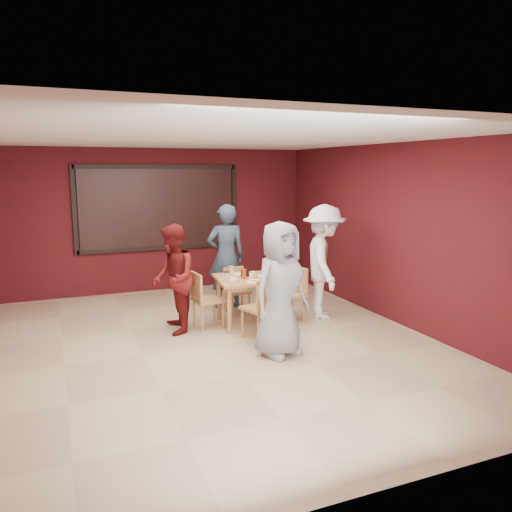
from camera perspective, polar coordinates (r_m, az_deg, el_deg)
name	(u,v)px	position (r m, az deg, el deg)	size (l,w,h in m)	color
floor	(213,345)	(7.01, -4.92, -10.14)	(7.00, 7.00, 0.00)	#C5B289
window_blinds	(159,208)	(9.96, -11.03, 5.42)	(3.00, 0.02, 1.50)	black
dining_table	(248,283)	(7.70, -0.95, -3.15)	(1.05, 1.05, 0.90)	tan
chair_front	(263,305)	(7.06, 0.84, -5.59)	(0.55, 0.55, 0.90)	#B97548
chair_back	(236,287)	(8.42, -2.32, -3.59)	(0.39, 0.39, 0.77)	#B97548
chair_left	(204,297)	(7.61, -6.00, -4.65)	(0.46, 0.46, 0.87)	#B97548
chair_right	(293,291)	(7.96, 4.26, -3.97)	(0.48, 0.48, 0.87)	#B97548
diner_front	(280,289)	(6.41, 2.78, -3.82)	(0.86, 0.56, 1.75)	gray
diner_back	(226,256)	(8.66, -3.43, -0.03)	(0.66, 0.43, 1.81)	#304056
diner_left	(173,279)	(7.41, -9.46, -2.61)	(0.79, 0.61, 1.62)	#601212
diner_right	(324,262)	(8.14, 7.76, -0.63)	(1.19, 0.68, 1.84)	white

